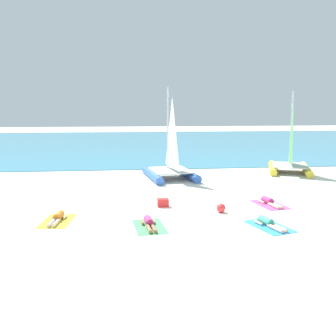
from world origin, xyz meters
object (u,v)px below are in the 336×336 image
(sunbather_leftmost, at_px, (58,217))
(sunbather_rightmost, at_px, (269,202))
(sailboat_yellow, at_px, (290,161))
(sunbather_center_left, at_px, (149,223))
(towel_leftmost, at_px, (57,221))
(towel_rightmost, at_px, (270,205))
(sunbather_center_right, at_px, (268,223))
(towel_center_left, at_px, (149,226))
(towel_center_right, at_px, (269,226))
(beach_ball, at_px, (221,208))
(cooler_box, at_px, (163,203))
(sailboat_blue, at_px, (170,165))

(sunbather_leftmost, distance_m, sunbather_rightmost, 9.31)
(sailboat_yellow, distance_m, sunbather_center_left, 14.57)
(towel_leftmost, bearing_deg, towel_rightmost, 9.30)
(towel_leftmost, distance_m, sunbather_center_right, 8.12)
(towel_center_left, bearing_deg, sunbather_leftmost, 162.73)
(towel_center_right, xyz_separation_m, beach_ball, (-1.35, 1.99, 0.19))
(towel_rightmost, xyz_separation_m, beach_ball, (-2.54, -0.99, 0.19))
(sunbather_rightmost, bearing_deg, towel_leftmost, 178.68)
(sailboat_yellow, bearing_deg, towel_leftmost, -125.11)
(towel_leftmost, xyz_separation_m, cooler_box, (4.31, 1.70, 0.17))
(towel_rightmost, height_order, cooler_box, cooler_box)
(sunbather_center_right, bearing_deg, sunbather_rightmost, 50.25)
(towel_center_left, bearing_deg, towel_leftmost, 163.74)
(sunbather_center_right, height_order, sunbather_rightmost, same)
(sailboat_blue, xyz_separation_m, towel_rightmost, (3.86, -6.73, -0.83))
(sunbather_leftmost, height_order, sunbather_rightmost, same)
(beach_ball, bearing_deg, towel_center_right, -55.92)
(towel_leftmost, bearing_deg, beach_ball, 4.40)
(sailboat_blue, height_order, sunbather_center_right, sailboat_blue)
(sunbather_leftmost, bearing_deg, sunbather_center_right, -5.27)
(sunbather_rightmost, xyz_separation_m, beach_ball, (-2.52, -1.06, 0.07))
(towel_center_left, relative_size, towel_center_right, 1.00)
(sailboat_blue, bearing_deg, sunbather_center_left, -110.34)
(towel_center_right, height_order, towel_rightmost, same)
(towel_leftmost, height_order, sunbather_center_right, sunbather_center_right)
(towel_leftmost, height_order, sunbather_center_left, sunbather_center_left)
(sailboat_blue, xyz_separation_m, towel_center_left, (-1.79, -9.28, -0.83))
(towel_leftmost, relative_size, sunbather_center_left, 1.21)
(sailboat_yellow, xyz_separation_m, towel_center_left, (-10.13, -10.51, -0.81))
(sunbather_leftmost, xyz_separation_m, towel_center_left, (3.55, -1.10, -0.13))
(sunbather_leftmost, height_order, towel_center_right, sunbather_leftmost)
(towel_rightmost, bearing_deg, sunbather_center_left, -156.34)
(sunbather_center_left, distance_m, sunbather_center_right, 4.47)
(towel_center_left, relative_size, sunbather_center_right, 1.24)
(towel_rightmost, bearing_deg, towel_center_right, -111.70)
(sailboat_yellow, bearing_deg, sunbather_leftmost, -125.28)
(sailboat_blue, distance_m, sunbather_leftmost, 9.79)
(sunbather_leftmost, relative_size, towel_rightmost, 0.83)
(towel_leftmost, distance_m, sunbather_center_left, 3.68)
(sailboat_yellow, distance_m, sunbather_leftmost, 16.62)
(towel_leftmost, height_order, beach_ball, beach_ball)
(sailboat_yellow, distance_m, cooler_box, 12.20)
(sunbather_rightmost, bearing_deg, sunbather_leftmost, 178.29)
(sunbather_leftmost, bearing_deg, sunbather_center_left, -11.08)
(sailboat_blue, bearing_deg, towel_center_right, -83.93)
(beach_ball, bearing_deg, sunbather_center_right, -55.46)
(cooler_box, bearing_deg, sunbather_center_right, -40.16)
(sunbather_center_left, bearing_deg, beach_ball, 19.22)
(sunbather_center_left, xyz_separation_m, sunbather_center_right, (4.45, -0.44, 0.00))
(sailboat_blue, bearing_deg, sunbather_leftmost, -132.46)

